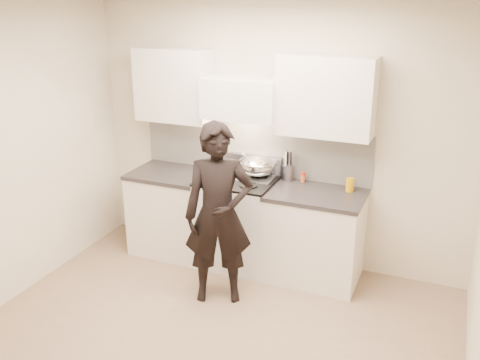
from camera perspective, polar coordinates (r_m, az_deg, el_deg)
name	(u,v)px	position (r m, az deg, el deg)	size (l,w,h in m)	color
ground_plane	(205,345)	(4.63, -3.80, -17.17)	(4.00, 4.00, 0.00)	#866D55
room_shell	(214,147)	(4.22, -2.77, 3.53)	(4.04, 3.54, 2.70)	beige
stove	(238,221)	(5.61, -0.25, -4.41)	(0.76, 0.65, 0.96)	silver
counter_right	(315,236)	(5.38, 7.96, -5.89)	(0.92, 0.67, 0.92)	silver
counter_left	(172,211)	(5.94, -7.23, -3.31)	(0.82, 0.67, 0.92)	silver
wok	(257,166)	(5.47, 1.88, 1.54)	(0.39, 0.48, 0.31)	silver
stock_pot	(214,172)	(5.36, -2.84, 0.82)	(0.33, 0.27, 0.15)	silver
utensil_crock	(288,171)	(5.48, 5.11, 0.96)	(0.11, 0.11, 0.31)	#928EA3
spice_jar	(303,177)	(5.45, 6.72, 0.31)	(0.04, 0.04, 0.10)	#C35A29
oil_glass	(350,185)	(5.26, 11.65, -0.50)	(0.08, 0.08, 0.13)	#C38F03
person	(219,215)	(4.83, -2.30, -3.72)	(0.62, 0.41, 1.70)	black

